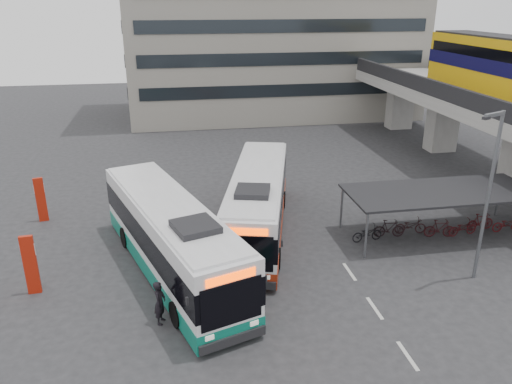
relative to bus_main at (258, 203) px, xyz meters
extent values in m
plane|color=#28282B|center=(0.96, -5.08, -1.71)|extent=(120.00, 120.00, 0.00)
cube|color=gray|center=(17.96, 12.92, 0.59)|extent=(2.20, 1.60, 4.60)
cube|color=gray|center=(17.96, 20.92, 0.59)|extent=(2.20, 1.60, 4.60)
cube|color=gray|center=(17.96, 6.92, 3.34)|extent=(8.00, 32.00, 0.90)
cube|color=black|center=(14.21, 6.92, 4.34)|extent=(0.35, 32.00, 1.10)
cylinder|color=#595B60|center=(4.66, -0.28, -0.51)|extent=(0.12, 0.12, 2.40)
cylinder|color=#595B60|center=(14.26, -0.28, -0.51)|extent=(0.12, 0.12, 2.40)
cylinder|color=#595B60|center=(4.66, -3.88, -0.51)|extent=(0.12, 0.12, 2.40)
cube|color=black|center=(9.46, -2.08, 0.77)|extent=(10.00, 4.00, 0.12)
imported|color=black|center=(5.46, -2.08, -1.26)|extent=(1.71, 0.60, 0.90)
imported|color=black|center=(6.79, -2.08, -1.21)|extent=(1.66, 0.47, 1.00)
imported|color=black|center=(8.12, -2.08, -1.26)|extent=(1.71, 0.60, 0.90)
imported|color=black|center=(9.46, -2.08, -1.21)|extent=(1.66, 0.47, 1.00)
imported|color=#350C0F|center=(10.79, -2.08, -1.26)|extent=(1.71, 0.60, 0.90)
imported|color=#3F0C0F|center=(12.12, -2.08, -1.21)|extent=(1.66, 0.47, 1.00)
imported|color=#490C0F|center=(13.46, -2.08, -1.26)|extent=(1.71, 0.60, 0.90)
cube|color=beige|center=(3.46, -11.08, -1.70)|extent=(0.15, 1.60, 0.01)
cube|color=beige|center=(3.46, -8.08, -1.70)|extent=(0.15, 1.60, 0.01)
cube|color=beige|center=(3.46, -5.08, -1.70)|extent=(0.15, 1.60, 0.01)
cube|color=white|center=(0.00, 0.02, 0.18)|extent=(5.74, 12.66, 2.84)
cube|color=maroon|center=(0.00, 0.02, -1.14)|extent=(5.78, 12.71, 0.77)
cube|color=black|center=(0.00, 0.02, 0.31)|extent=(5.80, 12.69, 1.19)
cube|color=#FF3D00|center=(-1.59, -5.97, 1.24)|extent=(1.80, 0.55, 0.31)
cube|color=black|center=(-0.79, -2.98, 1.83)|extent=(1.95, 2.00, 0.29)
cylinder|color=black|center=(-2.21, -3.50, -1.19)|extent=(0.57, 1.08, 1.03)
cylinder|color=black|center=(2.09, 3.05, -1.19)|extent=(0.57, 1.08, 1.03)
cube|color=white|center=(-4.70, -3.58, 0.23)|extent=(6.58, 12.92, 2.91)
cube|color=#0B6953|center=(-4.70, -3.58, -1.12)|extent=(6.63, 12.97, 0.79)
cube|color=black|center=(-4.70, -3.58, 0.36)|extent=(6.64, 12.95, 1.22)
cube|color=#FF3D00|center=(-2.69, -9.61, 1.31)|extent=(1.82, 0.67, 0.32)
cube|color=black|center=(-3.69, -6.60, 1.92)|extent=(2.07, 2.12, 0.30)
cylinder|color=black|center=(-4.62, -7.84, -1.18)|extent=(0.64, 1.11, 1.06)
cylinder|color=black|center=(-4.61, 0.20, -1.18)|extent=(0.64, 1.11, 1.06)
imported|color=black|center=(-5.25, -7.51, -0.79)|extent=(0.60, 0.76, 1.83)
cylinder|color=#595B60|center=(8.91, -6.55, 2.17)|extent=(0.16, 0.16, 7.75)
cube|color=#595B60|center=(8.37, -6.78, 5.95)|extent=(1.13, 0.59, 0.15)
cube|color=black|center=(7.88, -6.98, 5.87)|extent=(0.38, 0.29, 0.12)
cube|color=#AD1C0A|center=(-10.66, -4.37, -0.34)|extent=(0.56, 0.21, 2.74)
cube|color=white|center=(-10.66, -4.37, 0.37)|extent=(0.59, 0.09, 0.55)
cube|color=#AD1C0A|center=(-11.91, 3.55, -0.40)|extent=(0.55, 0.28, 2.61)
cube|color=white|center=(-11.91, 3.55, 0.28)|extent=(0.56, 0.17, 0.52)
camera|label=1|loc=(-4.45, -24.45, 10.24)|focal=35.00mm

